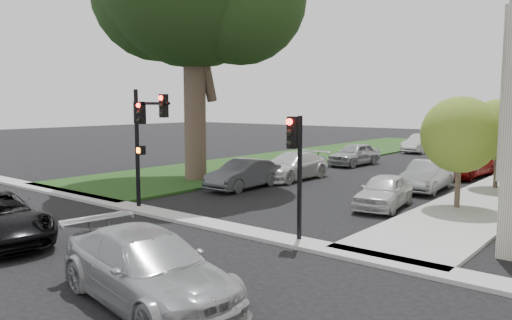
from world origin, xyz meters
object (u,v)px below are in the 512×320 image
Objects in this scene: small_tree_a at (460,135)px; car_parked_7 at (354,154)px; car_cross_far at (147,268)px; car_parked_9 at (421,143)px; small_tree_b at (498,130)px; traffic_signal_main at (143,127)px; traffic_signal_secondary at (296,155)px; car_parked_0 at (384,191)px; car_parked_1 at (427,176)px; car_parked_2 at (461,165)px; car_parked_5 at (243,174)px; car_parked_6 at (292,166)px; car_parked_3 at (487,158)px; car_parked_4 at (507,149)px.

car_parked_7 is at bearing 134.10° from small_tree_a.
car_cross_far is 36.41m from car_parked_9.
small_tree_b is 0.85× the size of car_cross_far.
traffic_signal_main is at bearing -86.35° from car_parked_9.
car_parked_0 is (-0.06, 6.40, -2.01)m from traffic_signal_secondary.
small_tree_a is at bearing -58.78° from car_parked_1.
car_parked_0 is 5.06m from car_parked_1.
car_parked_2 is (-0.25, 17.06, -2.00)m from traffic_signal_secondary.
traffic_signal_secondary reaches higher than car_cross_far.
traffic_signal_main is at bearing -90.11° from car_parked_5.
car_parked_6 is 7.91m from car_parked_7.
car_parked_0 is 0.89× the size of car_parked_7.
car_parked_5 is at bearing -86.71° from car_parked_9.
car_parked_3 is (-0.04, 15.51, -0.01)m from car_parked_0.
car_parked_6 is at bearing 165.91° from small_tree_a.
car_parked_9 reaches higher than car_parked_1.
car_parked_0 is 0.77× the size of car_parked_6.
car_parked_1 is 17.07m from car_parked_4.
car_parked_6 is (-6.87, -18.26, -0.02)m from car_parked_4.
small_tree_a is at bearing -90.00° from small_tree_b.
traffic_signal_secondary is at bearing -106.86° from small_tree_a.
small_tree_a is 1.14× the size of car_parked_3.
small_tree_a reaches higher than car_parked_1.
car_parked_0 is 0.84× the size of car_parked_9.
small_tree_b reaches higher than car_parked_7.
small_tree_a is 0.94× the size of traffic_signal_main.
car_parked_6 is at bearing 125.39° from traffic_signal_secondary.
car_cross_far is at bearing -96.32° from small_tree_b.
car_parked_5 is at bearing -105.79° from car_parked_4.
car_parked_5 is (-9.80, -7.47, -2.22)m from small_tree_b.
traffic_signal_main reaches higher than car_parked_6.
car_parked_2 is 12.97m from car_parked_5.
traffic_signal_secondary is 0.98× the size of car_parked_3.
car_parked_4 reaches higher than car_parked_7.
small_tree_a is 10.21m from car_parked_6.
small_tree_a reaches higher than traffic_signal_secondary.
car_parked_7 reaches higher than car_cross_far.
car_parked_9 reaches higher than car_parked_0.
car_parked_5 is at bearing -105.35° from car_parked_3.
car_cross_far is (7.46, -5.86, -2.53)m from traffic_signal_main.
car_parked_1 is at bearing 10.62° from car_cross_far.
car_parked_9 reaches higher than car_parked_3.
small_tree_a is 0.86× the size of car_cross_far.
car_parked_2 reaches higher than car_parked_0.
car_cross_far is 14.30m from car_parked_5.
car_parked_5 reaches higher than car_parked_2.
car_parked_1 is 0.99× the size of car_parked_5.
car_parked_5 is (-7.26, -5.19, 0.01)m from car_parked_1.
car_parked_2 is 1.04× the size of car_parked_9.
car_parked_3 is (-2.48, 14.07, -2.32)m from small_tree_a.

